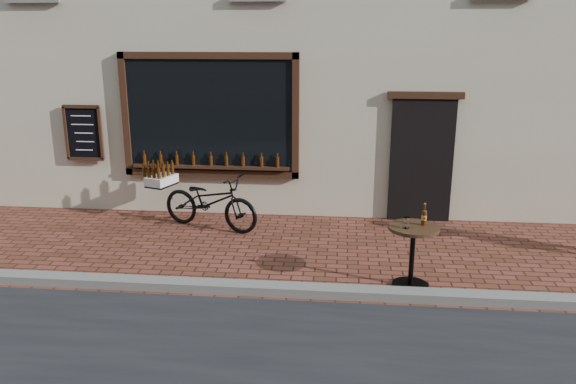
# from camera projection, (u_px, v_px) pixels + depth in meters

# --- Properties ---
(ground) EXTENTS (90.00, 90.00, 0.00)m
(ground) POSITION_uv_depth(u_px,v_px,m) (298.00, 301.00, 7.13)
(ground) COLOR #53291B
(ground) RESTS_ON ground
(kerb) EXTENTS (90.00, 0.25, 0.12)m
(kerb) POSITION_uv_depth(u_px,v_px,m) (299.00, 290.00, 7.30)
(kerb) COLOR slate
(kerb) RESTS_ON ground
(cargo_bicycle) EXTENTS (2.24, 1.27, 1.04)m
(cargo_bicycle) POSITION_uv_depth(u_px,v_px,m) (208.00, 201.00, 9.70)
(cargo_bicycle) COLOR black
(cargo_bicycle) RESTS_ON ground
(bistro_table) EXTENTS (0.67, 0.67, 1.14)m
(bistro_table) POSITION_uv_depth(u_px,v_px,m) (413.00, 244.00, 7.39)
(bistro_table) COLOR black
(bistro_table) RESTS_ON ground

